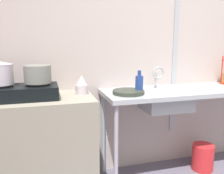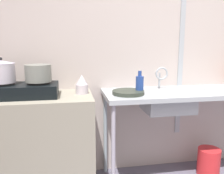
{
  "view_description": "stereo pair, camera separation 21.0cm",
  "coord_description": "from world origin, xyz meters",
  "px_view_note": "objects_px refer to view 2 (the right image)",
  "views": [
    {
      "loc": [
        -1.13,
        -0.72,
        1.33
      ],
      "look_at": [
        -0.57,
        1.26,
        0.94
      ],
      "focal_mm": 38.09,
      "sensor_mm": 36.0,
      "label": 1
    },
    {
      "loc": [
        -0.93,
        -0.77,
        1.33
      ],
      "look_at": [
        -0.57,
        1.26,
        0.94
      ],
      "focal_mm": 38.09,
      "sensor_mm": 36.0,
      "label": 2
    }
  ],
  "objects_px": {
    "percolator": "(82,85)",
    "pot_on_right_burner": "(38,73)",
    "faucet": "(161,75)",
    "bucket_on_floor": "(209,162)",
    "sink_basin": "(167,102)",
    "bottle_by_sink": "(140,84)",
    "stove": "(22,90)",
    "frying_pan": "(128,92)",
    "small_bowl_on_drainboard": "(198,89)",
    "pot_on_left_burner": "(2,71)"
  },
  "relations": [
    {
      "from": "percolator",
      "to": "pot_on_right_burner",
      "type": "bearing_deg",
      "value": -173.09
    },
    {
      "from": "faucet",
      "to": "bucket_on_floor",
      "type": "bearing_deg",
      "value": -15.25
    },
    {
      "from": "sink_basin",
      "to": "bottle_by_sink",
      "type": "xyz_separation_m",
      "value": [
        -0.27,
        -0.01,
        0.17
      ]
    },
    {
      "from": "stove",
      "to": "percolator",
      "type": "xyz_separation_m",
      "value": [
        0.5,
        0.04,
        0.02
      ]
    },
    {
      "from": "faucet",
      "to": "frying_pan",
      "type": "height_order",
      "value": "faucet"
    },
    {
      "from": "percolator",
      "to": "frying_pan",
      "type": "relative_size",
      "value": 0.59
    },
    {
      "from": "stove",
      "to": "small_bowl_on_drainboard",
      "type": "xyz_separation_m",
      "value": [
        1.57,
        -0.04,
        -0.04
      ]
    },
    {
      "from": "small_bowl_on_drainboard",
      "to": "bucket_on_floor",
      "type": "bearing_deg",
      "value": 7.68
    },
    {
      "from": "percolator",
      "to": "frying_pan",
      "type": "height_order",
      "value": "percolator"
    },
    {
      "from": "sink_basin",
      "to": "bucket_on_floor",
      "type": "relative_size",
      "value": 1.59
    },
    {
      "from": "sink_basin",
      "to": "frying_pan",
      "type": "distance_m",
      "value": 0.39
    },
    {
      "from": "stove",
      "to": "sink_basin",
      "type": "xyz_separation_m",
      "value": [
        1.27,
        -0.03,
        -0.15
      ]
    },
    {
      "from": "bottle_by_sink",
      "to": "bucket_on_floor",
      "type": "bearing_deg",
      "value": 2.57
    },
    {
      "from": "small_bowl_on_drainboard",
      "to": "bottle_by_sink",
      "type": "xyz_separation_m",
      "value": [
        -0.57,
        -0.01,
        0.07
      ]
    },
    {
      "from": "faucet",
      "to": "small_bowl_on_drainboard",
      "type": "bearing_deg",
      "value": -27.57
    },
    {
      "from": "pot_on_left_burner",
      "to": "bottle_by_sink",
      "type": "bearing_deg",
      "value": -2.3
    },
    {
      "from": "frying_pan",
      "to": "pot_on_left_burner",
      "type": "bearing_deg",
      "value": 176.99
    },
    {
      "from": "sink_basin",
      "to": "faucet",
      "type": "distance_m",
      "value": 0.28
    },
    {
      "from": "percolator",
      "to": "bottle_by_sink",
      "type": "relative_size",
      "value": 0.82
    },
    {
      "from": "faucet",
      "to": "stove",
      "type": "bearing_deg",
      "value": -174.54
    },
    {
      "from": "stove",
      "to": "sink_basin",
      "type": "height_order",
      "value": "stove"
    },
    {
      "from": "pot_on_right_burner",
      "to": "bucket_on_floor",
      "type": "bearing_deg",
      "value": -0.43
    },
    {
      "from": "faucet",
      "to": "bucket_on_floor",
      "type": "xyz_separation_m",
      "value": [
        0.49,
        -0.13,
        -0.88
      ]
    },
    {
      "from": "bucket_on_floor",
      "to": "bottle_by_sink",
      "type": "bearing_deg",
      "value": -177.43
    },
    {
      "from": "pot_on_right_burner",
      "to": "frying_pan",
      "type": "relative_size",
      "value": 0.76
    },
    {
      "from": "sink_basin",
      "to": "bucket_on_floor",
      "type": "distance_m",
      "value": 0.81
    },
    {
      "from": "pot_on_right_burner",
      "to": "small_bowl_on_drainboard",
      "type": "bearing_deg",
      "value": -1.49
    },
    {
      "from": "stove",
      "to": "sink_basin",
      "type": "bearing_deg",
      "value": -1.43
    },
    {
      "from": "frying_pan",
      "to": "bottle_by_sink",
      "type": "xyz_separation_m",
      "value": [
        0.1,
        0.01,
        0.07
      ]
    },
    {
      "from": "pot_on_left_burner",
      "to": "small_bowl_on_drainboard",
      "type": "bearing_deg",
      "value": -1.24
    },
    {
      "from": "bottle_by_sink",
      "to": "bucket_on_floor",
      "type": "distance_m",
      "value": 1.12
    },
    {
      "from": "pot_on_right_burner",
      "to": "sink_basin",
      "type": "relative_size",
      "value": 0.49
    },
    {
      "from": "percolator",
      "to": "bottle_by_sink",
      "type": "xyz_separation_m",
      "value": [
        0.5,
        -0.09,
        0.0
      ]
    },
    {
      "from": "sink_basin",
      "to": "frying_pan",
      "type": "bearing_deg",
      "value": -176.54
    },
    {
      "from": "pot_on_right_burner",
      "to": "percolator",
      "type": "bearing_deg",
      "value": 6.91
    },
    {
      "from": "frying_pan",
      "to": "bottle_by_sink",
      "type": "height_order",
      "value": "bottle_by_sink"
    },
    {
      "from": "sink_basin",
      "to": "pot_on_left_burner",
      "type": "bearing_deg",
      "value": 178.71
    },
    {
      "from": "faucet",
      "to": "bottle_by_sink",
      "type": "bearing_deg",
      "value": -147.76
    },
    {
      "from": "pot_on_left_burner",
      "to": "pot_on_right_burner",
      "type": "distance_m",
      "value": 0.28
    },
    {
      "from": "stove",
      "to": "faucet",
      "type": "distance_m",
      "value": 1.28
    },
    {
      "from": "stove",
      "to": "small_bowl_on_drainboard",
      "type": "relative_size",
      "value": 5.05
    },
    {
      "from": "stove",
      "to": "small_bowl_on_drainboard",
      "type": "height_order",
      "value": "stove"
    },
    {
      "from": "stove",
      "to": "frying_pan",
      "type": "relative_size",
      "value": 2.09
    },
    {
      "from": "percolator",
      "to": "bucket_on_floor",
      "type": "distance_m",
      "value": 1.5
    },
    {
      "from": "faucet",
      "to": "frying_pan",
      "type": "bearing_deg",
      "value": -154.52
    },
    {
      "from": "percolator",
      "to": "bottle_by_sink",
      "type": "distance_m",
      "value": 0.51
    },
    {
      "from": "stove",
      "to": "pot_on_left_burner",
      "type": "bearing_deg",
      "value": 180.0
    },
    {
      "from": "pot_on_right_burner",
      "to": "sink_basin",
      "type": "distance_m",
      "value": 1.17
    },
    {
      "from": "pot_on_right_burner",
      "to": "percolator",
      "type": "relative_size",
      "value": 1.28
    },
    {
      "from": "faucet",
      "to": "small_bowl_on_drainboard",
      "type": "xyz_separation_m",
      "value": [
        0.3,
        -0.16,
        -0.12
      ]
    }
  ]
}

